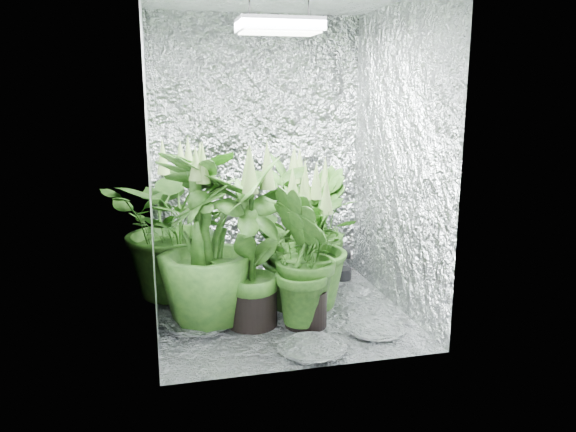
% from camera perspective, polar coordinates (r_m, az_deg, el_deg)
% --- Properties ---
extents(ground, '(1.60, 1.60, 0.00)m').
position_cam_1_polar(ground, '(3.81, -0.79, -9.70)').
color(ground, silver).
rests_on(ground, ground).
extents(walls, '(1.62, 1.62, 2.00)m').
position_cam_1_polar(walls, '(3.55, -0.84, 5.39)').
color(walls, silver).
rests_on(walls, ground).
extents(grow_lamp, '(0.50, 0.30, 0.22)m').
position_cam_1_polar(grow_lamp, '(3.54, -0.88, 18.76)').
color(grow_lamp, gray).
rests_on(grow_lamp, ceiling).
extents(plant_a, '(0.99, 0.99, 1.14)m').
position_cam_1_polar(plant_a, '(3.98, -11.24, -0.69)').
color(plant_a, black).
rests_on(plant_a, ground).
extents(plant_b, '(0.71, 0.71, 1.04)m').
position_cam_1_polar(plant_b, '(4.25, 0.05, -0.49)').
color(plant_b, black).
rests_on(plant_b, ground).
extents(plant_c, '(0.60, 0.60, 0.96)m').
position_cam_1_polar(plant_c, '(4.18, 3.06, -1.32)').
color(plant_c, black).
rests_on(plant_c, ground).
extents(plant_d, '(0.85, 0.85, 1.16)m').
position_cam_1_polar(plant_d, '(3.49, -8.43, -2.55)').
color(plant_d, black).
rests_on(plant_d, ground).
extents(plant_e, '(0.88, 0.88, 0.99)m').
position_cam_1_polar(plant_e, '(3.68, 1.39, -2.81)').
color(plant_e, black).
rests_on(plant_e, ground).
extents(plant_f, '(0.69, 0.69, 1.14)m').
position_cam_1_polar(plant_f, '(3.45, -3.75, -2.98)').
color(plant_f, black).
rests_on(plant_f, ground).
extents(plant_g, '(0.55, 0.55, 0.96)m').
position_cam_1_polar(plant_g, '(3.46, 1.85, -4.32)').
color(plant_g, black).
rests_on(plant_g, ground).
extents(circulation_fan, '(0.16, 0.34, 0.38)m').
position_cam_1_polar(circulation_fan, '(4.40, 5.12, -4.40)').
color(circulation_fan, black).
rests_on(circulation_fan, ground).
extents(plant_label, '(0.05, 0.05, 0.07)m').
position_cam_1_polar(plant_label, '(3.49, 2.87, -6.59)').
color(plant_label, white).
rests_on(plant_label, plant_g).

